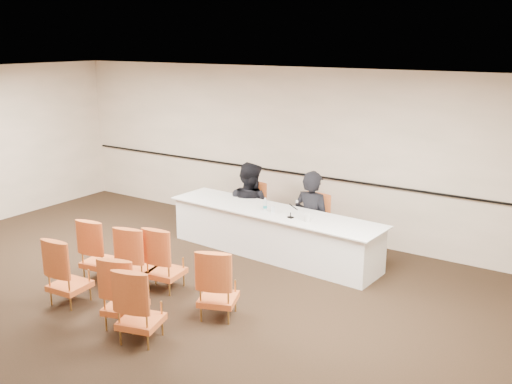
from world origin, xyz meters
TOP-DOWN VIEW (x-y plane):
  - floor at (0.00, 0.00)m, footprint 10.00×10.00m
  - ceiling at (0.00, 0.00)m, footprint 10.00×10.00m
  - wall_back at (0.00, 4.00)m, footprint 10.00×0.04m
  - wall_rail at (0.00, 3.96)m, footprint 9.80×0.04m
  - panel_table at (0.49, 2.69)m, footprint 3.85×1.12m
  - panelist_main at (0.92, 3.23)m, footprint 0.70×0.48m
  - panelist_main_chair at (0.92, 3.23)m, footprint 0.53×0.53m
  - panelist_second at (-0.40, 3.31)m, footprint 0.95×0.77m
  - panelist_second_chair at (-0.40, 3.31)m, footprint 0.53×0.53m
  - papers at (1.08, 2.61)m, footprint 0.36×0.31m
  - microphone at (0.92, 2.51)m, footprint 0.13×0.21m
  - water_bottle at (0.37, 2.64)m, footprint 0.08×0.08m
  - drinking_glass at (0.53, 2.61)m, footprint 0.08×0.08m
  - coffee_cup at (1.25, 2.47)m, footprint 0.10×0.10m
  - aud_chair_front_left at (-1.15, 0.46)m, footprint 0.57×0.57m
  - aud_chair_front_mid at (-0.08, 0.71)m, footprint 0.56×0.56m
  - aud_chair_front_right at (1.05, 0.44)m, footprint 0.65×0.65m
  - aud_chair_back_left at (-0.86, -0.34)m, footprint 0.54×0.54m
  - aud_chair_back_mid at (0.23, -0.38)m, footprint 0.63×0.63m
  - aud_chair_back_right at (0.65, -0.54)m, footprint 0.61×0.61m
  - aud_chair_extra at (-0.45, 0.52)m, footprint 0.60×0.60m

SIDE VIEW (x-z plane):
  - floor at x=0.00m, z-range 0.00..0.00m
  - panel_table at x=0.49m, z-range 0.00..0.76m
  - panelist_second at x=-0.40m, z-range -0.48..1.35m
  - panelist_main at x=0.92m, z-range -0.46..1.38m
  - panelist_main_chair at x=0.92m, z-range 0.00..0.95m
  - panelist_second_chair at x=-0.40m, z-range 0.00..0.95m
  - aud_chair_front_left at x=-1.15m, z-range 0.00..0.95m
  - aud_chair_front_mid at x=-0.08m, z-range 0.00..0.95m
  - aud_chair_front_right at x=1.05m, z-range 0.00..0.95m
  - aud_chair_back_left at x=-0.86m, z-range 0.00..0.95m
  - aud_chair_back_mid at x=0.23m, z-range 0.00..0.95m
  - aud_chair_back_right at x=0.65m, z-range 0.00..0.95m
  - aud_chair_extra at x=-0.45m, z-range 0.00..0.95m
  - papers at x=1.08m, z-range 0.76..0.77m
  - drinking_glass at x=0.53m, z-range 0.76..0.86m
  - coffee_cup at x=1.25m, z-range 0.76..0.89m
  - water_bottle at x=0.37m, z-range 0.76..0.97m
  - microphone at x=0.92m, z-range 0.76..1.03m
  - wall_rail at x=0.00m, z-range 1.09..1.11m
  - wall_back at x=0.00m, z-range 0.00..3.00m
  - ceiling at x=0.00m, z-range 3.00..3.00m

